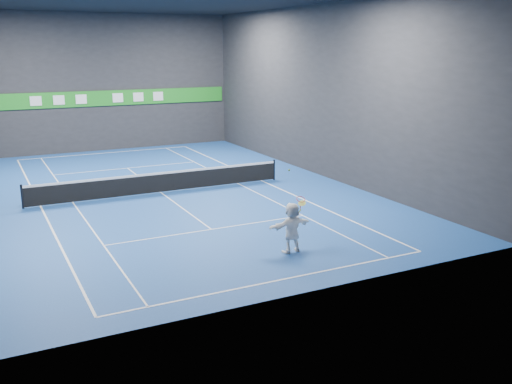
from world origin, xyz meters
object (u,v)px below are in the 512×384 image
tennis_ball (289,170)px  tennis_net (161,182)px  player (292,228)px  tennis_racket (301,201)px

tennis_ball → tennis_net: (-1.44, 9.80, -2.31)m
player → tennis_racket: size_ratio=2.58×
player → tennis_racket: tennis_racket is taller
player → tennis_ball: size_ratio=25.83×
player → tennis_ball: bearing=-66.6°
tennis_ball → tennis_racket: tennis_ball is taller
tennis_net → tennis_racket: tennis_racket is taller
tennis_racket → player: bearing=-172.4°
tennis_net → tennis_racket: size_ratio=18.47×
player → tennis_racket: bearing=-177.5°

